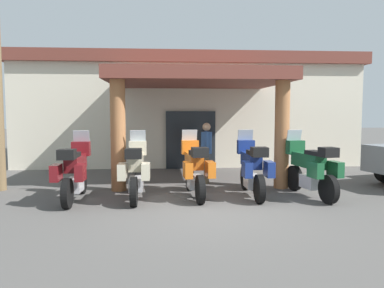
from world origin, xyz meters
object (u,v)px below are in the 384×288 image
(motorcycle_orange, at_px, (195,168))
(pedestrian, at_px, (206,148))
(motorcycle_green, at_px, (311,169))
(motel_building, at_px, (185,109))
(motorcycle_blue, at_px, (252,168))
(motorcycle_maroon, at_px, (75,171))
(motorcycle_cream, at_px, (136,170))

(motorcycle_orange, bearing_deg, pedestrian, -20.12)
(motorcycle_green, bearing_deg, motel_building, 7.94)
(motorcycle_blue, bearing_deg, motel_building, 8.86)
(motorcycle_maroon, bearing_deg, pedestrian, -59.41)
(motorcycle_cream, height_order, motorcycle_blue, same)
(motorcycle_maroon, relative_size, motorcycle_green, 1.01)
(motorcycle_cream, relative_size, motorcycle_orange, 1.00)
(motorcycle_cream, xyz_separation_m, motorcycle_blue, (2.84, 0.12, 0.00))
(motorcycle_cream, height_order, motorcycle_green, same)
(motel_building, height_order, motorcycle_blue, motel_building)
(motorcycle_blue, height_order, pedestrian, pedestrian)
(motorcycle_cream, height_order, motorcycle_orange, same)
(motel_building, distance_m, motorcycle_cream, 8.30)
(motorcycle_maroon, bearing_deg, motorcycle_blue, -87.86)
(motorcycle_cream, bearing_deg, motorcycle_blue, -87.88)
(pedestrian, bearing_deg, motorcycle_maroon, -147.66)
(motorcycle_maroon, distance_m, pedestrian, 3.88)
(motorcycle_blue, height_order, motorcycle_green, same)
(motorcycle_orange, height_order, motorcycle_green, same)
(motorcycle_maroon, height_order, motorcycle_green, same)
(motorcycle_maroon, xyz_separation_m, motorcycle_green, (5.67, 0.01, 0.00))
(motorcycle_maroon, height_order, motorcycle_blue, same)
(motorcycle_maroon, xyz_separation_m, motorcycle_orange, (2.84, 0.22, 0.00))
(motel_building, bearing_deg, motorcycle_maroon, -111.00)
(motel_building, relative_size, motorcycle_cream, 6.09)
(motel_building, xyz_separation_m, motorcycle_maroon, (-3.03, -8.08, -1.48))
(motorcycle_maroon, relative_size, motorcycle_blue, 1.00)
(motorcycle_maroon, relative_size, pedestrian, 1.25)
(pedestrian, bearing_deg, motorcycle_orange, -103.84)
(motorcycle_cream, xyz_separation_m, motorcycle_green, (4.25, -0.06, 0.00))
(motorcycle_green, bearing_deg, motorcycle_cream, 79.00)
(motorcycle_maroon, relative_size, motorcycle_cream, 1.00)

